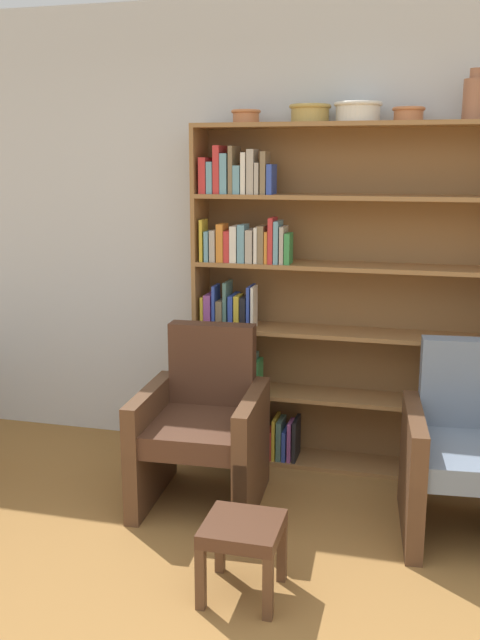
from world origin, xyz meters
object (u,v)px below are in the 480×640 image
Objects in this scene: bowl_olive at (246,116)px; bowl_cream at (409,113)px; bowl_sage at (310,112)px; armchair_cushioned at (470,453)px; bookshelf at (317,305)px; armchair_leather at (203,427)px; bowl_stoneware at (358,111)px; footstool at (243,537)px; vase_tall at (475,98)px.

bowl_olive and bowl_cream have the same top height.
armchair_cushioned is at bearing -34.20° from bowl_sage.
bookshelf is 11.93× the size of bowl_olive.
armchair_leather is (-0.45, -0.64, -1.67)m from bowl_sage.
footstool is (-0.28, -1.45, -1.82)m from bowl_stoneware.
bowl_sage is 0.25× the size of armchair_leather.
armchair_leather is (-1.32, -0.64, -1.73)m from vase_tall.
bowl_stoneware reaches higher than footstool.
bowl_sage is 0.89× the size of vase_tall.
vase_tall is 1.85m from armchair_cushioned.
footstool is at bearing -76.27° from bowl_olive.
footstool is (-0.01, -1.45, -1.81)m from bowl_sage.
bowl_sage is at bearing -180.00° from bowl_cream.
bowl_stoneware is at bearing -141.13° from armchair_leather.
bowl_olive is 0.91m from bowl_cream.
bowl_olive is 0.64× the size of vase_tall.
bowl_olive reaches higher than bookshelf.
bowl_stoneware is at bearing 0.00° from bowl_olive.
bowl_stoneware is 1.50× the size of bowl_cream.
bowl_sage is at bearing -167.89° from bookshelf.
armchair_cushioned is 2.78× the size of footstool.
footstool is at bearing 35.26° from armchair_cushioned.
armchair_cushioned is (0.40, -0.64, -1.66)m from bowl_cream.
bowl_stoneware reaches higher than bowl_olive.
bowl_stoneware is (0.20, -0.01, 1.10)m from bookshelf.
bowl_sage is at bearing 180.00° from vase_tall.
vase_tall is at bearing 0.00° from bowl_stoneware.
bowl_cream is 0.53× the size of footstool.
bowl_stoneware reaches higher than bowl_cream.
vase_tall is (0.87, 0.00, 0.06)m from bowl_sage.
armchair_cushioned is at bearing -43.48° from bowl_stoneware.
bowl_stoneware is at bearing -180.00° from bowl_cream.
armchair_leather is (-0.51, -0.65, -0.58)m from bookshelf.
bookshelf is 1.18m from bowl_cream.
bowl_stoneware is 0.61m from vase_tall.
bowl_cream is 0.19× the size of armchair_leather.
bowl_olive reaches higher than armchair_leather.
bookshelf is 8.61× the size of bowl_sage.
vase_tall is at bearing -89.72° from armchair_cushioned.
footstool is (-0.89, -1.45, -1.87)m from vase_tall.
bowl_cream is (0.91, 0.00, -0.00)m from bowl_olive.
bowl_stoneware is (0.63, 0.00, 0.02)m from bowl_olive.
bowl_cream is at bearing -150.04° from armchair_leather.
armchair_leather reaches higher than footstool.
bowl_cream is 1.82m from armchair_cushioned.
bookshelf is 6.02× the size of footstool.
armchair_cushioned is at bearing 177.03° from armchair_leather.
vase_tall is 0.28× the size of armchair_leather.
bookshelf is at bearing 12.11° from bowl_sage.
bowl_olive reaches higher than armchair_cushioned.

